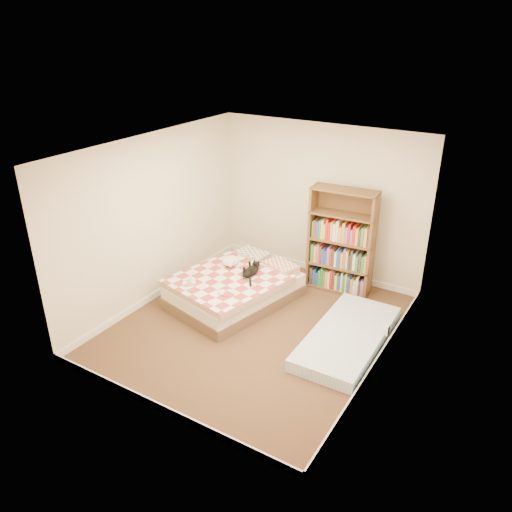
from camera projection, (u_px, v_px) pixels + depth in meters
The scene contains 6 objects.
room at pixel (256, 248), 6.50m from camera, with size 3.51×4.01×2.51m.
bed at pixel (236, 287), 7.56m from camera, with size 1.68×2.10×0.50m.
bookshelf at pixel (341, 254), 7.76m from camera, with size 1.02×0.40×1.66m.
floor_mattress at pixel (347, 337), 6.60m from camera, with size 0.86×1.92×0.17m, color #7AA0CB.
black_cat at pixel (252, 270), 7.44m from camera, with size 0.25×0.64×0.14m.
white_dog at pixel (231, 261), 7.72m from camera, with size 0.30×0.33×0.14m.
Camera 1 is at (3.09, -5.06, 3.87)m, focal length 35.00 mm.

